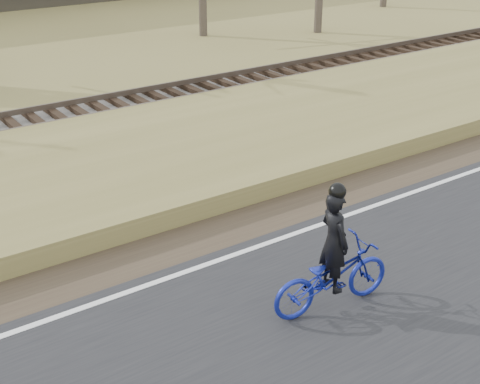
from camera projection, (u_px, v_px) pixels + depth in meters
ground at (400, 205)px, 13.91m from camera, size 120.00×120.00×0.00m
edge_line at (393, 199)px, 14.03m from camera, size 120.00×0.12×0.01m
shoulder at (359, 185)px, 14.79m from camera, size 120.00×1.60×0.04m
embankment at (277, 138)px, 16.94m from camera, size 120.00×5.00×0.44m
ballast at (198, 102)px, 19.77m from camera, size 120.00×3.00×0.45m
railroad at (198, 92)px, 19.64m from camera, size 120.00×2.40×0.29m
cyclist at (332, 269)px, 10.21m from camera, size 2.13×0.95×2.11m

